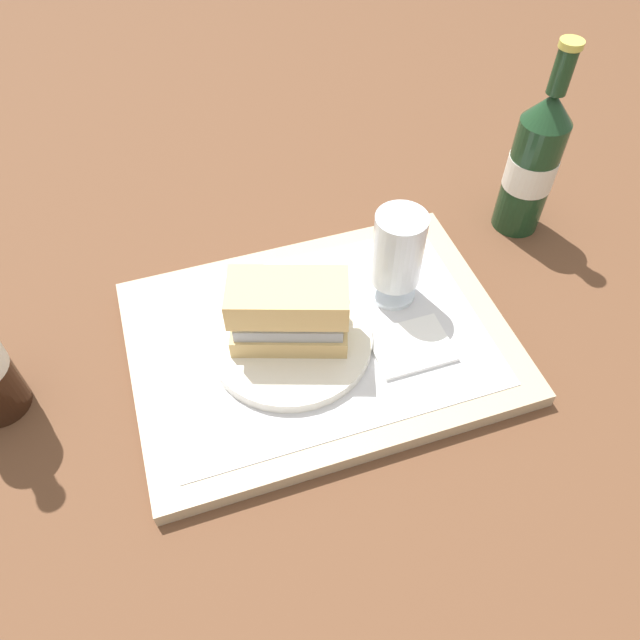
# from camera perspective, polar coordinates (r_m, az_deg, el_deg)

# --- Properties ---
(ground_plane) EXTENTS (3.00, 3.00, 0.00)m
(ground_plane) POSITION_cam_1_polar(r_m,az_deg,el_deg) (0.74, 0.00, -2.46)
(ground_plane) COLOR brown
(tray) EXTENTS (0.44, 0.32, 0.02)m
(tray) POSITION_cam_1_polar(r_m,az_deg,el_deg) (0.73, 0.00, -1.99)
(tray) COLOR tan
(tray) RESTS_ON ground_plane
(placemat) EXTENTS (0.38, 0.27, 0.00)m
(placemat) POSITION_cam_1_polar(r_m,az_deg,el_deg) (0.72, 0.00, -1.48)
(placemat) COLOR silver
(placemat) RESTS_ON tray
(plate) EXTENTS (0.19, 0.19, 0.01)m
(plate) POSITION_cam_1_polar(r_m,az_deg,el_deg) (0.71, -2.89, -1.53)
(plate) COLOR silver
(plate) RESTS_ON placemat
(sandwich) EXTENTS (0.14, 0.10, 0.08)m
(sandwich) POSITION_cam_1_polar(r_m,az_deg,el_deg) (0.67, -2.77, 1.08)
(sandwich) COLOR tan
(sandwich) RESTS_ON plate
(beer_glass) EXTENTS (0.06, 0.06, 0.12)m
(beer_glass) POSITION_cam_1_polar(r_m,az_deg,el_deg) (0.72, 7.20, 6.05)
(beer_glass) COLOR silver
(beer_glass) RESTS_ON placemat
(napkin_folded) EXTENTS (0.09, 0.07, 0.01)m
(napkin_folded) POSITION_cam_1_polar(r_m,az_deg,el_deg) (0.72, 8.46, -2.42)
(napkin_folded) COLOR white
(napkin_folded) RESTS_ON placemat
(beer_bottle) EXTENTS (0.07, 0.07, 0.27)m
(beer_bottle) POSITION_cam_1_polar(r_m,az_deg,el_deg) (0.87, 19.20, 13.65)
(beer_bottle) COLOR #19381E
(beer_bottle) RESTS_ON ground_plane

